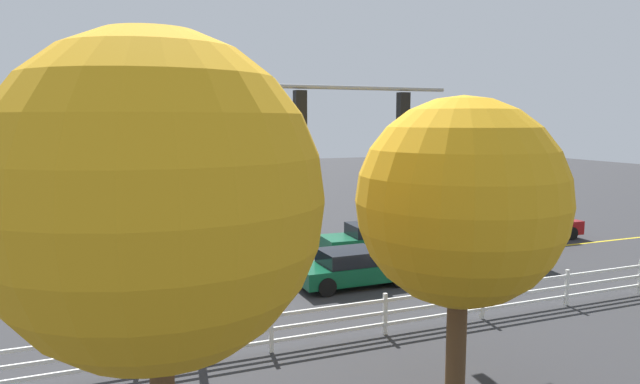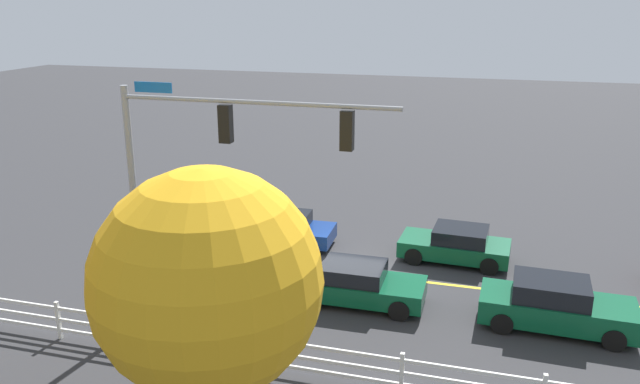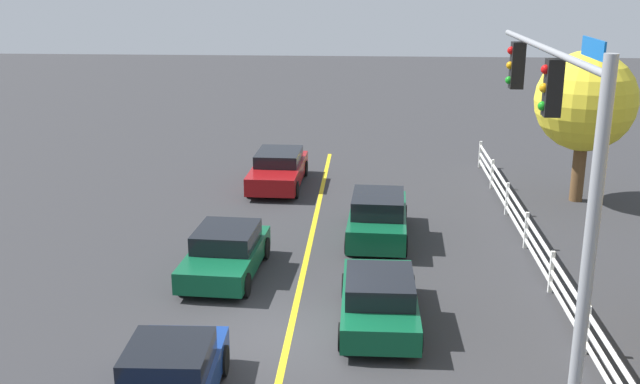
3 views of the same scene
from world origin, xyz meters
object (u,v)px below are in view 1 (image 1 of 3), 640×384
(car_1, at_px, (353,268))
(car_2, at_px, (368,239))
(car_3, at_px, (534,225))
(car_4, at_px, (489,251))
(car_0, at_px, (219,253))
(tree_1, at_px, (461,203))
(tree_0, at_px, (155,201))

(car_1, bearing_deg, car_2, 56.53)
(car_3, height_order, car_4, car_4)
(car_1, bearing_deg, car_0, 133.43)
(car_4, relative_size, tree_1, 0.70)
(car_2, relative_size, tree_0, 0.57)
(car_0, relative_size, car_1, 0.99)
(tree_0, bearing_deg, tree_1, -162.39)
(car_0, relative_size, tree_0, 0.58)
(car_4, bearing_deg, tree_1, -130.09)
(car_3, relative_size, tree_0, 0.67)
(car_4, distance_m, tree_1, 11.12)
(car_0, xyz_separation_m, tree_0, (3.75, 13.95, 4.14))
(car_2, bearing_deg, tree_1, 74.85)
(car_0, height_order, car_3, car_3)
(car_1, height_order, car_2, car_2)
(car_4, distance_m, tree_0, 17.23)
(car_1, bearing_deg, car_4, -0.62)
(car_2, height_order, tree_0, tree_0)
(car_1, height_order, car_3, car_3)
(car_0, bearing_deg, car_1, 131.97)
(car_0, distance_m, car_4, 10.60)
(tree_1, bearing_deg, tree_0, 17.61)
(car_0, height_order, tree_1, tree_1)
(car_1, xyz_separation_m, car_2, (-2.74, -4.21, 0.01))
(tree_1, bearing_deg, car_3, -137.95)
(car_0, distance_m, car_1, 5.63)
(car_4, bearing_deg, tree_0, -141.70)
(car_4, xyz_separation_m, tree_0, (13.53, 9.87, 4.03))
(tree_0, distance_m, tree_1, 6.75)
(car_1, relative_size, car_3, 0.87)
(car_2, xyz_separation_m, tree_1, (3.98, 12.06, 3.46))
(car_4, xyz_separation_m, tree_1, (7.13, 7.83, 3.38))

